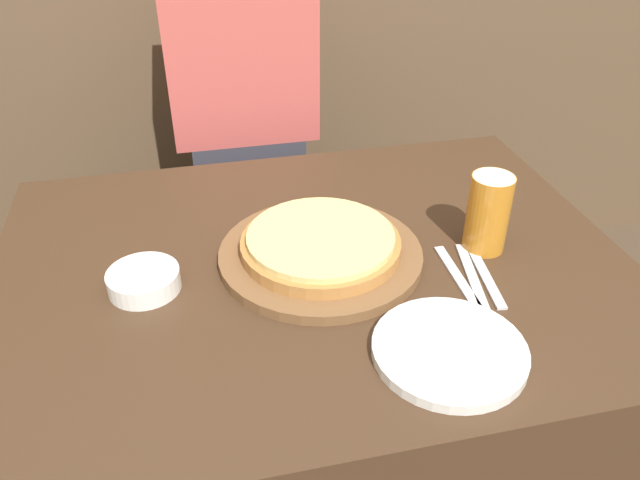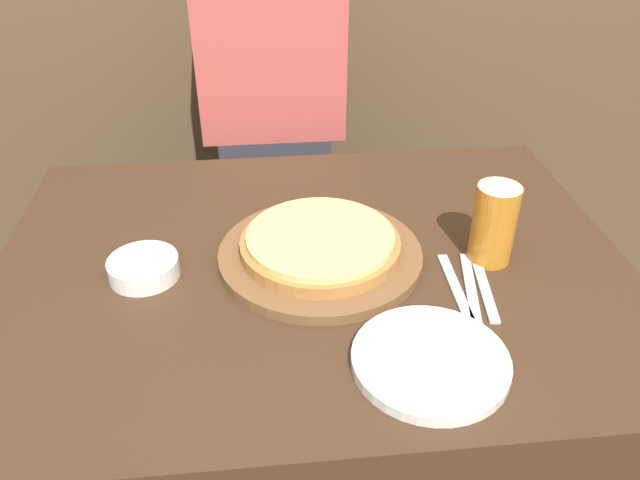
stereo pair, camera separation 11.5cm
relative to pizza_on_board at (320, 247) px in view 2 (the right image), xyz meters
name	(u,v)px [view 2 (the right image)]	position (x,y,z in m)	size (l,w,h in m)	color
dining_table	(314,400)	(-0.01, 0.00, -0.40)	(1.17, 0.89, 0.76)	#3D2819
pizza_on_board	(320,247)	(0.00, 0.00, 0.00)	(0.38, 0.38, 0.06)	brown
beer_glass	(494,221)	(0.31, -0.03, 0.06)	(0.08, 0.08, 0.15)	#B7701E
dinner_plate	(430,361)	(0.14, -0.30, -0.01)	(0.24, 0.24, 0.02)	silver
side_bowl	(144,268)	(-0.32, -0.02, -0.01)	(0.13, 0.13, 0.04)	silver
fork	(457,291)	(0.23, -0.13, -0.02)	(0.02, 0.21, 0.00)	silver
dinner_knife	(471,290)	(0.25, -0.13, -0.02)	(0.06, 0.21, 0.00)	silver
spoon	(485,289)	(0.28, -0.13, -0.02)	(0.04, 0.18, 0.00)	silver
diner_person	(275,152)	(-0.06, 0.66, -0.11)	(0.38, 0.20, 1.35)	#33333D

